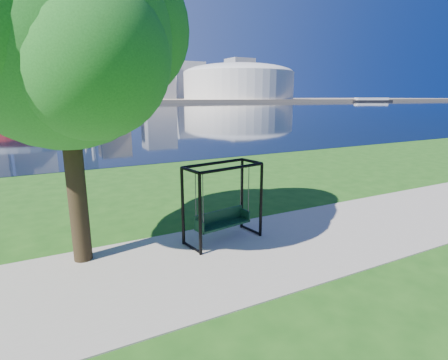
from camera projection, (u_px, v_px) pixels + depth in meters
ground at (230, 247)px, 8.99m from camera, size 900.00×900.00×0.00m
path at (240, 254)px, 8.55m from camera, size 120.00×4.00×0.03m
river at (55, 111)px, 96.95m from camera, size 900.00×180.00×0.02m
far_bank at (43, 100)px, 272.64m from camera, size 900.00×228.00×2.00m
stadium at (23, 78)px, 203.84m from camera, size 83.00×83.00×32.00m
arena at (238, 81)px, 268.69m from camera, size 84.00×84.00×26.56m
skyline at (32, 55)px, 274.16m from camera, size 392.00×66.00×96.50m
swing at (222, 204)px, 9.18m from camera, size 2.17×1.22×2.10m
park_tree at (58, 32)px, 7.12m from camera, size 5.86×5.30×7.28m
barge at (371, 100)px, 271.96m from camera, size 31.84×18.93×3.10m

